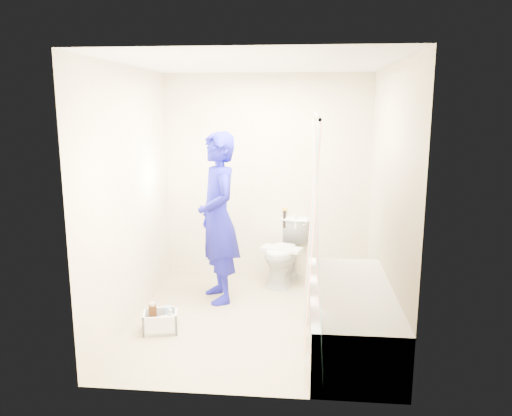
# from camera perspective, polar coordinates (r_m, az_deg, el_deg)

# --- Properties ---
(floor) EXTENTS (2.60, 2.60, 0.00)m
(floor) POSITION_cam_1_polar(r_m,az_deg,el_deg) (4.95, 0.08, -12.62)
(floor) COLOR gray
(floor) RESTS_ON ground
(ceiling) EXTENTS (2.40, 2.60, 0.02)m
(ceiling) POSITION_cam_1_polar(r_m,az_deg,el_deg) (4.53, 0.09, 16.25)
(ceiling) COLOR white
(ceiling) RESTS_ON wall_back
(wall_back) EXTENTS (2.40, 0.02, 2.40)m
(wall_back) POSITION_cam_1_polar(r_m,az_deg,el_deg) (5.87, 1.29, 3.46)
(wall_back) COLOR beige
(wall_back) RESTS_ON ground
(wall_front) EXTENTS (2.40, 0.02, 2.40)m
(wall_front) POSITION_cam_1_polar(r_m,az_deg,el_deg) (3.33, -2.03, -2.89)
(wall_front) COLOR beige
(wall_front) RESTS_ON ground
(wall_left) EXTENTS (0.02, 2.60, 2.40)m
(wall_left) POSITION_cam_1_polar(r_m,az_deg,el_deg) (4.85, -14.16, 1.37)
(wall_left) COLOR beige
(wall_left) RESTS_ON ground
(wall_right) EXTENTS (0.02, 2.60, 2.40)m
(wall_right) POSITION_cam_1_polar(r_m,az_deg,el_deg) (4.64, 15.01, 0.86)
(wall_right) COLOR beige
(wall_right) RESTS_ON ground
(bathtub) EXTENTS (0.70, 1.75, 0.50)m
(bathtub) POSITION_cam_1_polar(r_m,az_deg,el_deg) (4.46, 10.73, -11.93)
(bathtub) COLOR white
(bathtub) RESTS_ON ground
(curtain_rod) EXTENTS (0.02, 1.90, 0.02)m
(curtain_rod) POSITION_cam_1_polar(r_m,az_deg,el_deg) (4.07, 6.93, 10.35)
(curtain_rod) COLOR silver
(curtain_rod) RESTS_ON wall_back
(shower_curtain) EXTENTS (0.06, 1.75, 1.80)m
(shower_curtain) POSITION_cam_1_polar(r_m,az_deg,el_deg) (4.20, 6.63, -2.44)
(shower_curtain) COLOR white
(shower_curtain) RESTS_ON curtain_rod
(toilet) EXTENTS (0.61, 0.82, 0.74)m
(toilet) POSITION_cam_1_polar(r_m,az_deg,el_deg) (5.82, 3.33, -5.00)
(toilet) COLOR silver
(toilet) RESTS_ON ground
(tank_lid) EXTENTS (0.49, 0.32, 0.03)m
(tank_lid) POSITION_cam_1_polar(r_m,az_deg,el_deg) (5.70, 2.94, -4.69)
(tank_lid) COLOR white
(tank_lid) RESTS_ON toilet
(tank_internals) EXTENTS (0.18, 0.08, 0.24)m
(tank_internals) POSITION_cam_1_polar(r_m,az_deg,el_deg) (5.92, 3.62, -1.10)
(tank_internals) COLOR black
(tank_internals) RESTS_ON toilet
(plumber) EXTENTS (0.66, 0.77, 1.78)m
(plumber) POSITION_cam_1_polar(r_m,az_deg,el_deg) (5.19, -4.36, -1.16)
(plumber) COLOR #1143AA
(plumber) RESTS_ON ground
(cleaning_caddy) EXTENTS (0.35, 0.31, 0.24)m
(cleaning_caddy) POSITION_cam_1_polar(r_m,az_deg,el_deg) (4.77, -10.72, -12.69)
(cleaning_caddy) COLOR silver
(cleaning_caddy) RESTS_ON ground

